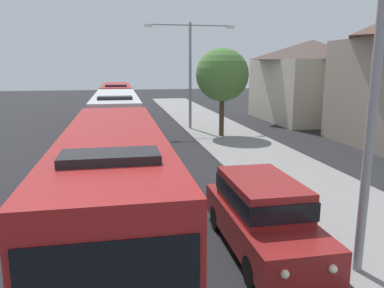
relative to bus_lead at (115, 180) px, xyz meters
The scene contains 8 objects.
bus_lead is the anchor object (origin of this frame).
bus_second_in_line 13.05m from the bus_lead, 90.00° to the left, with size 2.58×11.52×3.21m.
bus_middle 25.63m from the bus_lead, 90.00° to the left, with size 2.58×11.59×3.21m.
white_suv 4.02m from the bus_lead, 21.11° to the right, with size 1.86×4.95×1.90m.
streetlamp_near 7.01m from the bus_lead, 29.42° to the right, with size 6.35×0.28×7.77m.
streetlamp_mid 18.54m from the bus_lead, 72.81° to the left, with size 6.50×0.28×7.65m.
roadside_tree 15.80m from the bus_lead, 63.87° to the left, with size 3.46×3.46×5.75m.
house_distant_gabled 26.69m from the bus_lead, 51.03° to the left, with size 8.19×10.24×6.96m.
Camera 1 is at (-1.11, 0.75, 4.71)m, focal length 35.15 mm.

